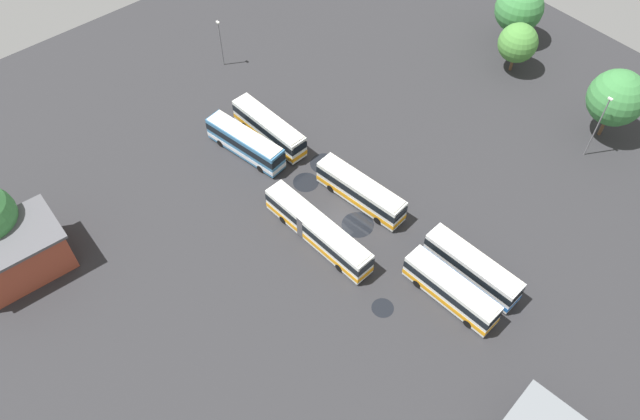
{
  "coord_description": "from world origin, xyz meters",
  "views": [
    {
      "loc": [
        32.99,
        -31.22,
        58.26
      ],
      "look_at": [
        -1.58,
        -1.69,
        1.56
      ],
      "focal_mm": 35.08,
      "sensor_mm": 36.0,
      "label": 1
    }
  ],
  "objects_px": {
    "bus_row1_slot0": "(317,230)",
    "depot_building": "(15,254)",
    "bus_row2_slot2": "(472,267)",
    "bus_row2_slot1": "(451,290)",
    "bus_row0_slot2": "(269,128)",
    "tree_northwest": "(519,9)",
    "tree_west_edge": "(616,98)",
    "bus_row1_slot2": "(361,191)",
    "lamp_post_mid_lot": "(598,125)",
    "lamp_post_far_corner": "(221,41)",
    "tree_north_edge": "(518,43)",
    "bus_row0_slot1": "(245,143)"
  },
  "relations": [
    {
      "from": "bus_row0_slot1",
      "to": "bus_row2_slot2",
      "type": "xyz_separation_m",
      "value": [
        31.1,
        7.48,
        -0.0
      ]
    },
    {
      "from": "bus_row2_slot2",
      "to": "bus_row1_slot2",
      "type": "bearing_deg",
      "value": -173.42
    },
    {
      "from": "lamp_post_mid_lot",
      "to": "bus_row1_slot2",
      "type": "bearing_deg",
      "value": -115.51
    },
    {
      "from": "bus_row2_slot2",
      "to": "bus_row0_slot1",
      "type": "bearing_deg",
      "value": -166.47
    },
    {
      "from": "lamp_post_mid_lot",
      "to": "tree_west_edge",
      "type": "bearing_deg",
      "value": 101.0
    },
    {
      "from": "bus_row0_slot1",
      "to": "bus_row1_slot2",
      "type": "distance_m",
      "value": 16.37
    },
    {
      "from": "bus_row0_slot2",
      "to": "bus_row2_slot2",
      "type": "relative_size",
      "value": 1.04
    },
    {
      "from": "bus_row1_slot0",
      "to": "lamp_post_far_corner",
      "type": "bearing_deg",
      "value": 162.98
    },
    {
      "from": "bus_row0_slot2",
      "to": "lamp_post_mid_lot",
      "type": "height_order",
      "value": "lamp_post_mid_lot"
    },
    {
      "from": "lamp_post_mid_lot",
      "to": "tree_northwest",
      "type": "height_order",
      "value": "lamp_post_mid_lot"
    },
    {
      "from": "bus_row0_slot1",
      "to": "depot_building",
      "type": "distance_m",
      "value": 29.38
    },
    {
      "from": "bus_row0_slot1",
      "to": "bus_row1_slot0",
      "type": "height_order",
      "value": "same"
    },
    {
      "from": "bus_row1_slot0",
      "to": "lamp_post_mid_lot",
      "type": "distance_m",
      "value": 37.08
    },
    {
      "from": "bus_row0_slot1",
      "to": "bus_row1_slot2",
      "type": "bearing_deg",
      "value": 20.26
    },
    {
      "from": "bus_row2_slot1",
      "to": "depot_building",
      "type": "distance_m",
      "value": 46.8
    },
    {
      "from": "tree_north_edge",
      "to": "bus_row2_slot2",
      "type": "bearing_deg",
      "value": -58.09
    },
    {
      "from": "tree_northwest",
      "to": "lamp_post_mid_lot",
      "type": "bearing_deg",
      "value": -29.11
    },
    {
      "from": "bus_row1_slot0",
      "to": "depot_building",
      "type": "height_order",
      "value": "depot_building"
    },
    {
      "from": "lamp_post_mid_lot",
      "to": "bus_row2_slot1",
      "type": "bearing_deg",
      "value": -83.9
    },
    {
      "from": "bus_row0_slot2",
      "to": "tree_west_edge",
      "type": "xyz_separation_m",
      "value": [
        27.74,
        33.65,
        4.4
      ]
    },
    {
      "from": "bus_row1_slot2",
      "to": "bus_row2_slot1",
      "type": "relative_size",
      "value": 1.09
    },
    {
      "from": "tree_northwest",
      "to": "lamp_post_far_corner",
      "type": "bearing_deg",
      "value": -122.69
    },
    {
      "from": "lamp_post_far_corner",
      "to": "lamp_post_mid_lot",
      "type": "relative_size",
      "value": 0.77
    },
    {
      "from": "bus_row0_slot2",
      "to": "bus_row1_slot2",
      "type": "height_order",
      "value": "same"
    },
    {
      "from": "bus_row2_slot1",
      "to": "tree_north_edge",
      "type": "bearing_deg",
      "value": 119.54
    },
    {
      "from": "bus_row1_slot0",
      "to": "bus_row2_slot2",
      "type": "height_order",
      "value": "same"
    },
    {
      "from": "bus_row1_slot0",
      "to": "tree_northwest",
      "type": "relative_size",
      "value": 1.69
    },
    {
      "from": "bus_row0_slot2",
      "to": "tree_northwest",
      "type": "relative_size",
      "value": 1.33
    },
    {
      "from": "bus_row0_slot2",
      "to": "depot_building",
      "type": "xyz_separation_m",
      "value": [
        -1.47,
        -33.3,
        0.95
      ]
    },
    {
      "from": "bus_row2_slot1",
      "to": "tree_northwest",
      "type": "bearing_deg",
      "value": 120.86
    },
    {
      "from": "depot_building",
      "to": "tree_northwest",
      "type": "height_order",
      "value": "tree_northwest"
    },
    {
      "from": "lamp_post_mid_lot",
      "to": "tree_west_edge",
      "type": "height_order",
      "value": "tree_west_edge"
    },
    {
      "from": "depot_building",
      "to": "lamp_post_far_corner",
      "type": "relative_size",
      "value": 1.5
    },
    {
      "from": "bus_row0_slot2",
      "to": "tree_west_edge",
      "type": "distance_m",
      "value": 43.83
    },
    {
      "from": "lamp_post_mid_lot",
      "to": "tree_northwest",
      "type": "bearing_deg",
      "value": 150.89
    },
    {
      "from": "bus_row2_slot1",
      "to": "bus_row2_slot2",
      "type": "height_order",
      "value": "same"
    },
    {
      "from": "bus_row1_slot2",
      "to": "tree_northwest",
      "type": "height_order",
      "value": "tree_northwest"
    },
    {
      "from": "lamp_post_far_corner",
      "to": "lamp_post_mid_lot",
      "type": "distance_m",
      "value": 51.56
    },
    {
      "from": "bus_row1_slot2",
      "to": "bus_row2_slot1",
      "type": "xyz_separation_m",
      "value": [
        16.16,
        -2.07,
        -0.0
      ]
    },
    {
      "from": "bus_row0_slot2",
      "to": "bus_row1_slot0",
      "type": "height_order",
      "value": "same"
    },
    {
      "from": "lamp_post_mid_lot",
      "to": "lamp_post_far_corner",
      "type": "bearing_deg",
      "value": -151.29
    },
    {
      "from": "bus_row0_slot1",
      "to": "tree_northwest",
      "type": "distance_m",
      "value": 45.64
    },
    {
      "from": "depot_building",
      "to": "tree_west_edge",
      "type": "xyz_separation_m",
      "value": [
        29.21,
        66.96,
        3.44
      ]
    },
    {
      "from": "bus_row2_slot2",
      "to": "tree_northwest",
      "type": "xyz_separation_m",
      "value": [
        -24.31,
        37.51,
        3.59
      ]
    },
    {
      "from": "bus_row2_slot1",
      "to": "tree_west_edge",
      "type": "distance_m",
      "value": 34.56
    },
    {
      "from": "bus_row1_slot2",
      "to": "depot_building",
      "type": "relative_size",
      "value": 1.11
    },
    {
      "from": "tree_northwest",
      "to": "bus_row1_slot0",
      "type": "bearing_deg",
      "value": -78.42
    },
    {
      "from": "bus_row2_slot2",
      "to": "bus_row2_slot1",
      "type": "bearing_deg",
      "value": -83.78
    },
    {
      "from": "bus_row1_slot2",
      "to": "tree_north_edge",
      "type": "relative_size",
      "value": 1.63
    },
    {
      "from": "bus_row2_slot2",
      "to": "tree_north_edge",
      "type": "height_order",
      "value": "tree_north_edge"
    }
  ]
}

